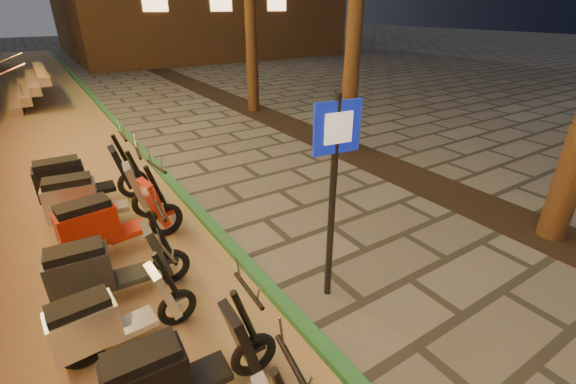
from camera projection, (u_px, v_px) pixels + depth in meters
parking_strip at (66, 162)px, 9.22m from camera, size 3.40×60.00×0.01m
green_curb at (139, 147)px, 10.03m from camera, size 0.18×60.00×0.10m
planting_strip at (406, 174)px, 8.50m from camera, size 1.20×40.00×0.02m
pedestrian_sign at (334, 175)px, 4.27m from camera, size 0.57×0.12×2.57m
scooter_6 at (176, 371)px, 3.36m from camera, size 1.58×0.55×1.11m
scooter_7 at (109, 320)px, 3.95m from camera, size 1.49×0.52×1.05m
scooter_8 at (103, 269)px, 4.64m from camera, size 1.64×0.57×1.15m
scooter_9 at (108, 223)px, 5.53m from camera, size 1.79×0.71×1.26m
scooter_10 at (91, 199)px, 6.22m from camera, size 1.80×0.70×1.26m
scooter_11 at (79, 180)px, 6.85m from camera, size 1.84×0.65×1.30m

